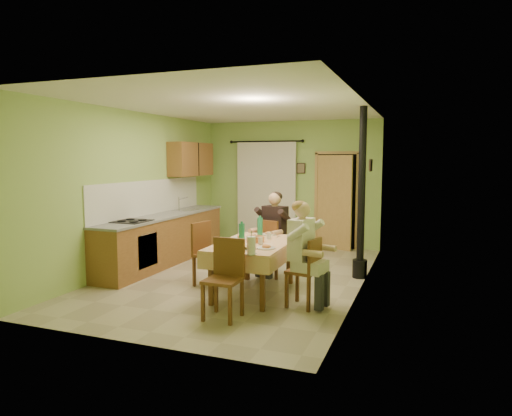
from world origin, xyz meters
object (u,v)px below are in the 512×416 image
at_px(dining_table, 254,268).
at_px(chair_near, 223,295).
at_px(man_far, 274,224).
at_px(man_right, 303,242).
at_px(chair_far, 273,259).
at_px(stove_flue, 361,216).
at_px(chair_right, 304,286).
at_px(chair_left, 210,267).

distance_m(dining_table, chair_near, 1.10).
distance_m(chair_near, man_far, 2.24).
height_order(man_far, man_right, same).
relative_size(chair_far, stove_flue, 0.34).
height_order(dining_table, chair_far, chair_far).
distance_m(man_far, stove_flue, 1.43).
bearing_deg(dining_table, chair_right, -22.49).
bearing_deg(chair_right, man_right, 90.00).
xyz_separation_m(dining_table, man_right, (0.82, -0.32, 0.50)).
height_order(man_far, stove_flue, stove_flue).
distance_m(chair_near, stove_flue, 2.97).
distance_m(dining_table, man_right, 1.01).
bearing_deg(chair_far, man_right, -40.66).
height_order(chair_near, man_right, man_right).
bearing_deg(chair_right, chair_left, 84.03).
xyz_separation_m(chair_far, chair_near, (0.06, -2.15, 0.00)).
distance_m(chair_far, chair_near, 2.15).
bearing_deg(chair_right, man_far, 43.23).
height_order(chair_right, man_far, man_far).
bearing_deg(chair_right, dining_table, 79.43).
bearing_deg(chair_left, man_right, 87.76).
distance_m(man_far, man_right, 1.63).
bearing_deg(chair_right, stove_flue, -4.51).
distance_m(chair_left, man_right, 1.79).
height_order(dining_table, chair_right, chair_right).
xyz_separation_m(chair_left, man_far, (0.75, 0.90, 0.59)).
xyz_separation_m(chair_left, stove_flue, (2.12, 1.29, 0.73)).
xyz_separation_m(chair_right, stove_flue, (0.49, 1.79, 0.74)).
bearing_deg(chair_near, chair_far, -87.47).
relative_size(chair_right, chair_left, 0.95).
height_order(chair_near, chair_right, chair_near).
xyz_separation_m(chair_far, stove_flue, (1.37, 0.41, 0.73)).
xyz_separation_m(man_far, man_right, (0.87, -1.39, 0.00)).
xyz_separation_m(chair_right, man_right, (-0.01, 0.00, 0.59)).
height_order(chair_right, man_right, man_right).
bearing_deg(chair_far, chair_right, -40.35).
relative_size(chair_far, man_far, 0.69).
relative_size(chair_left, man_far, 0.71).
height_order(dining_table, man_right, man_right).
bearing_deg(chair_near, man_far, -87.59).
relative_size(chair_left, stove_flue, 0.35).
relative_size(chair_far, chair_right, 1.04).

